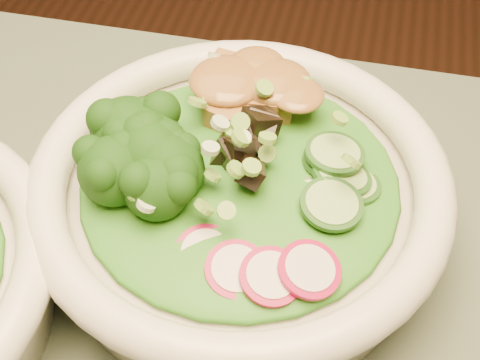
# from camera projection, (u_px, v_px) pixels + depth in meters

# --- Properties ---
(salad_bowl) EXTENTS (0.28, 0.28, 0.08)m
(salad_bowl) POSITION_uv_depth(u_px,v_px,m) (240.00, 200.00, 0.45)
(salad_bowl) COLOR silver
(salad_bowl) RESTS_ON dining_table
(lettuce_bed) EXTENTS (0.21, 0.21, 0.02)m
(lettuce_bed) POSITION_uv_depth(u_px,v_px,m) (240.00, 179.00, 0.44)
(lettuce_bed) COLOR #1D6415
(lettuce_bed) RESTS_ON salad_bowl
(broccoli_florets) EXTENTS (0.11, 0.10, 0.05)m
(broccoli_florets) POSITION_uv_depth(u_px,v_px,m) (139.00, 160.00, 0.43)
(broccoli_florets) COLOR black
(broccoli_florets) RESTS_ON salad_bowl
(radish_slices) EXTENTS (0.12, 0.09, 0.02)m
(radish_slices) POSITION_uv_depth(u_px,v_px,m) (238.00, 263.00, 0.39)
(radish_slices) COLOR maroon
(radish_slices) RESTS_ON salad_bowl
(cucumber_slices) EXTENTS (0.10, 0.10, 0.04)m
(cucumber_slices) POSITION_uv_depth(u_px,v_px,m) (345.00, 172.00, 0.43)
(cucumber_slices) COLOR #A5CB70
(cucumber_slices) RESTS_ON salad_bowl
(mushroom_heap) EXTENTS (0.10, 0.10, 0.04)m
(mushroom_heap) POSITION_uv_depth(u_px,v_px,m) (241.00, 150.00, 0.44)
(mushroom_heap) COLOR black
(mushroom_heap) RESTS_ON salad_bowl
(tofu_cubes) EXTENTS (0.11, 0.10, 0.04)m
(tofu_cubes) POSITION_uv_depth(u_px,v_px,m) (248.00, 98.00, 0.47)
(tofu_cubes) COLOR olive
(tofu_cubes) RESTS_ON salad_bowl
(peanut_sauce) EXTENTS (0.07, 0.06, 0.02)m
(peanut_sauce) POSITION_uv_depth(u_px,v_px,m) (248.00, 83.00, 0.46)
(peanut_sauce) COLOR brown
(peanut_sauce) RESTS_ON tofu_cubes
(scallion_garnish) EXTENTS (0.20, 0.20, 0.02)m
(scallion_garnish) POSITION_uv_depth(u_px,v_px,m) (240.00, 153.00, 0.42)
(scallion_garnish) COLOR #71A73B
(scallion_garnish) RESTS_ON salad_bowl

